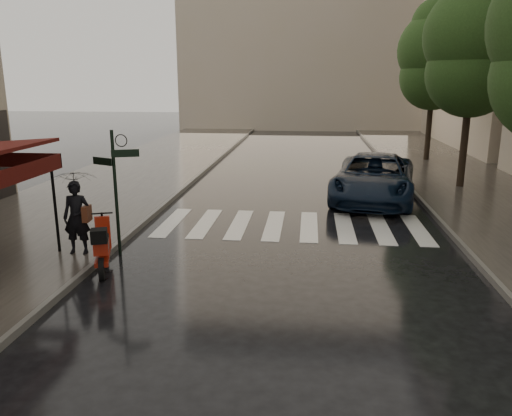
# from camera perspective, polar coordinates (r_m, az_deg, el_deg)

# --- Properties ---
(ground) EXTENTS (120.00, 120.00, 0.00)m
(ground) POSITION_cam_1_polar(r_m,az_deg,el_deg) (9.99, -14.96, -11.16)
(ground) COLOR black
(ground) RESTS_ON ground
(sidewalk_near) EXTENTS (6.00, 60.00, 0.12)m
(sidewalk_near) POSITION_cam_1_polar(r_m,az_deg,el_deg) (22.26, -14.93, 3.09)
(sidewalk_near) COLOR #38332D
(sidewalk_near) RESTS_ON ground
(sidewalk_far) EXTENTS (5.50, 60.00, 0.12)m
(sidewalk_far) POSITION_cam_1_polar(r_m,az_deg,el_deg) (21.88, 24.12, 2.13)
(sidewalk_far) COLOR #38332D
(sidewalk_far) RESTS_ON ground
(curb_near) EXTENTS (0.12, 60.00, 0.16)m
(curb_near) POSITION_cam_1_polar(r_m,az_deg,el_deg) (21.36, -7.26, 3.05)
(curb_near) COLOR #595651
(curb_near) RESTS_ON ground
(curb_far) EXTENTS (0.12, 60.00, 0.16)m
(curb_far) POSITION_cam_1_polar(r_m,az_deg,el_deg) (21.18, 16.91, 2.44)
(curb_far) COLOR #595651
(curb_far) RESTS_ON ground
(crosswalk) EXTENTS (7.85, 3.20, 0.01)m
(crosswalk) POSITION_cam_1_polar(r_m,az_deg,el_deg) (14.99, 4.08, -2.02)
(crosswalk) COLOR silver
(crosswalk) RESTS_ON ground
(signpost) EXTENTS (1.17, 0.29, 3.10)m
(signpost) POSITION_cam_1_polar(r_m,az_deg,el_deg) (12.51, -15.77, 2.80)
(signpost) COLOR black
(signpost) RESTS_ON ground
(backdrop_building) EXTENTS (22.00, 6.00, 20.00)m
(backdrop_building) POSITION_cam_1_polar(r_m,az_deg,el_deg) (46.74, 5.93, 21.39)
(backdrop_building) COLOR tan
(backdrop_building) RESTS_ON ground
(tree_mid) EXTENTS (3.80, 3.80, 8.34)m
(tree_mid) POSITION_cam_1_polar(r_m,az_deg,el_deg) (21.30, 23.70, 16.90)
(tree_mid) COLOR black
(tree_mid) RESTS_ON sidewalk_far
(tree_far) EXTENTS (3.80, 3.80, 8.16)m
(tree_far) POSITION_cam_1_polar(r_m,az_deg,el_deg) (28.11, 19.77, 16.07)
(tree_far) COLOR black
(tree_far) RESTS_ON sidewalk_far
(pedestrian_with_umbrella) EXTENTS (1.15, 1.17, 2.52)m
(pedestrian_with_umbrella) POSITION_cam_1_polar(r_m,az_deg,el_deg) (12.61, -20.08, 2.38)
(pedestrian_with_umbrella) COLOR black
(pedestrian_with_umbrella) RESTS_ON sidewalk_near
(scooter) EXTENTS (0.86, 1.76, 1.20)m
(scooter) POSITION_cam_1_polar(r_m,az_deg,el_deg) (11.86, -17.17, -4.31)
(scooter) COLOR black
(scooter) RESTS_ON ground
(parked_car) EXTENTS (3.75, 6.34, 1.65)m
(parked_car) POSITION_cam_1_polar(r_m,az_deg,el_deg) (18.54, 13.33, 3.41)
(parked_car) COLOR black
(parked_car) RESTS_ON ground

